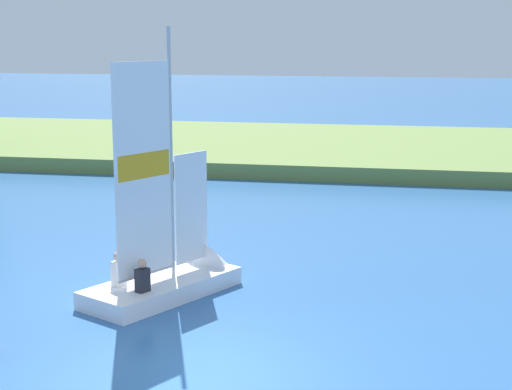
{
  "coord_description": "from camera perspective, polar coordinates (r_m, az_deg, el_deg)",
  "views": [
    {
      "loc": [
        3.47,
        -12.69,
        5.67
      ],
      "look_at": [
        -0.97,
        9.51,
        1.2
      ],
      "focal_mm": 57.29,
      "sensor_mm": 36.0,
      "label": 1
    }
  ],
  "objects": [
    {
      "name": "ground_plane",
      "position": [
        14.33,
        -3.75,
        -12.17
      ],
      "size": [
        200.0,
        200.0,
        0.0
      ],
      "primitive_type": "plane",
      "color": "#2D609E"
    },
    {
      "name": "shore_bank",
      "position": [
        39.29,
        6.13,
        3.26
      ],
      "size": [
        80.0,
        15.24,
        0.63
      ],
      "primitive_type": "cube",
      "color": "olive",
      "rests_on": "ground"
    },
    {
      "name": "sailboat",
      "position": [
        18.58,
        -5.07,
        -5.31
      ],
      "size": [
        3.18,
        4.31,
        6.32
      ],
      "rotation": [
        0.0,
        0.0,
        1.09
      ],
      "color": "white",
      "rests_on": "ground"
    }
  ]
}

